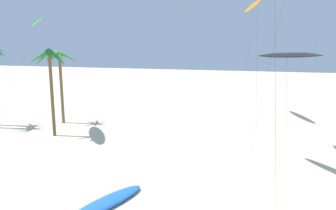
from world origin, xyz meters
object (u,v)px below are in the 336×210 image
Objects in this scene: palm_tree_2 at (60,63)px; grounded_kite_2 at (107,202)px; flying_kite_2 at (287,55)px; flying_kite_3 at (252,6)px; palm_tree_3 at (50,65)px; flying_kite_8 at (38,22)px.

grounded_kite_2 is (17.59, -18.71, -8.12)m from palm_tree_2.
flying_kite_2 is 23.23m from flying_kite_3.
palm_tree_3 is 20.91m from grounded_kite_2.
flying_kite_8 is 24.77m from grounded_kite_2.
flying_kite_8 is (-1.83, 0.62, 4.92)m from palm_tree_3.
palm_tree_3 reaches higher than grounded_kite_2.
flying_kite_8 is at bearing 140.33° from grounded_kite_2.
flying_kite_3 reaches higher than palm_tree_3.
palm_tree_2 is at bearing 104.52° from flying_kite_8.
flying_kite_2 is 1.56× the size of grounded_kite_2.
grounded_kite_2 is at bearing -46.78° from palm_tree_2.
flying_kite_3 reaches higher than flying_kite_8.
flying_kite_8 is at bearing 161.24° from palm_tree_3.
flying_kite_2 is 0.71× the size of flying_kite_8.
flying_kite_2 reaches higher than palm_tree_2.
palm_tree_3 is at bearing -18.76° from flying_kite_8.
palm_tree_3 is 0.61× the size of flying_kite_3.
flying_kite_2 is 27.52m from flying_kite_8.
palm_tree_2 is 6.69m from palm_tree_3.
grounded_kite_2 is (16.22, -13.45, -13.02)m from flying_kite_8.
flying_kite_8 is (-22.55, -18.49, -3.04)m from flying_kite_3.
flying_kite_3 is (-4.53, 21.82, 6.57)m from flying_kite_2.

